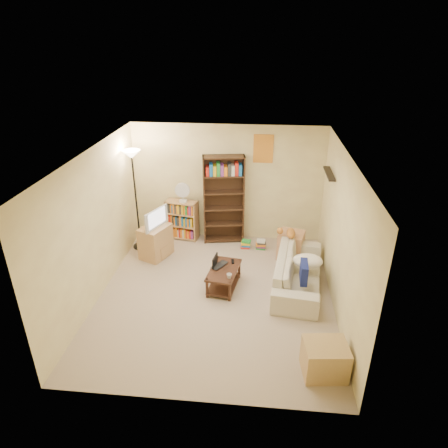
# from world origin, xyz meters

# --- Properties ---
(room) EXTENTS (4.50, 4.54, 2.52)m
(room) POSITION_xyz_m (0.00, 0.01, 1.62)
(room) COLOR #C3AB92
(room) RESTS_ON ground
(sofa) EXTENTS (2.18, 1.27, 0.58)m
(sofa) POSITION_xyz_m (1.44, 0.44, 0.29)
(sofa) COLOR beige
(sofa) RESTS_ON ground
(navy_pillow) EXTENTS (0.12, 0.38, 0.34)m
(navy_pillow) POSITION_xyz_m (1.48, 0.01, 0.55)
(navy_pillow) COLOR navy
(navy_pillow) RESTS_ON sofa
(cream_blanket) EXTENTS (0.53, 0.38, 0.23)m
(cream_blanket) POSITION_xyz_m (1.59, 0.47, 0.50)
(cream_blanket) COLOR white
(cream_blanket) RESTS_ON sofa
(tabby_cat) EXTENTS (0.46, 0.21, 0.16)m
(tabby_cat) POSITION_xyz_m (1.28, 1.23, 0.66)
(tabby_cat) COLOR #C37229
(tabby_cat) RESTS_ON sofa
(coffee_table) EXTENTS (0.59, 0.91, 0.38)m
(coffee_table) POSITION_xyz_m (0.12, 0.24, 0.23)
(coffee_table) COLOR #402618
(coffee_table) RESTS_ON ground
(laptop) EXTENTS (0.56, 0.54, 0.03)m
(laptop) POSITION_xyz_m (0.07, 0.31, 0.39)
(laptop) COLOR black
(laptop) RESTS_ON coffee_table
(laptop_screen) EXTENTS (0.05, 0.28, 0.19)m
(laptop_screen) POSITION_xyz_m (-0.05, 0.33, 0.49)
(laptop_screen) COLOR white
(laptop_screen) RESTS_ON laptop
(mug) EXTENTS (0.12, 0.12, 0.08)m
(mug) POSITION_xyz_m (0.24, -0.03, 0.42)
(mug) COLOR silver
(mug) RESTS_ON coffee_table
(tv_remote) EXTENTS (0.07, 0.16, 0.02)m
(tv_remote) POSITION_xyz_m (0.25, 0.51, 0.39)
(tv_remote) COLOR black
(tv_remote) RESTS_ON coffee_table
(tv_stand) EXTENTS (0.65, 0.74, 0.66)m
(tv_stand) POSITION_xyz_m (-1.36, 1.21, 0.33)
(tv_stand) COLOR tan
(tv_stand) RESTS_ON ground
(television) EXTENTS (0.74, 0.58, 0.39)m
(television) POSITION_xyz_m (-1.36, 1.21, 0.86)
(television) COLOR black
(television) RESTS_ON tv_stand
(tall_bookshelf) EXTENTS (0.89, 0.42, 1.91)m
(tall_bookshelf) POSITION_xyz_m (-0.06, 2.04, 1.01)
(tall_bookshelf) COLOR #432B19
(tall_bookshelf) RESTS_ON ground
(short_bookshelf) EXTENTS (0.72, 0.39, 0.88)m
(short_bookshelf) POSITION_xyz_m (-0.98, 2.05, 0.44)
(short_bookshelf) COLOR tan
(short_bookshelf) RESTS_ON ground
(desk_fan) EXTENTS (0.31, 0.18, 0.44)m
(desk_fan) POSITION_xyz_m (-0.93, 2.01, 1.11)
(desk_fan) COLOR silver
(desk_fan) RESTS_ON short_bookshelf
(floor_lamp) EXTENTS (0.36, 0.36, 2.11)m
(floor_lamp) POSITION_xyz_m (-1.80, 1.56, 1.68)
(floor_lamp) COLOR black
(floor_lamp) RESTS_ON ground
(side_table) EXTENTS (0.58, 0.58, 0.55)m
(side_table) POSITION_xyz_m (1.36, 1.44, 0.27)
(side_table) COLOR tan
(side_table) RESTS_ON ground
(end_cabinet) EXTENTS (0.61, 0.53, 0.47)m
(end_cabinet) POSITION_xyz_m (1.65, -1.61, 0.24)
(end_cabinet) COLOR #DBBC6B
(end_cabinet) RESTS_ON ground
(book_stacks) EXTENTS (0.52, 0.17, 0.21)m
(book_stacks) POSITION_xyz_m (0.61, 1.73, 0.10)
(book_stacks) COLOR red
(book_stacks) RESTS_ON ground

